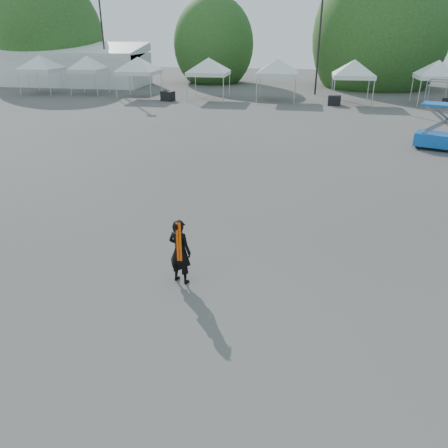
# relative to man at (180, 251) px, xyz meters

# --- Properties ---
(ground) EXTENTS (120.00, 120.00, 0.00)m
(ground) POSITION_rel_man_xyz_m (0.60, 1.58, -0.79)
(ground) COLOR #474442
(ground) RESTS_ON ground
(marquee) EXTENTS (15.00, 6.25, 4.23)m
(marquee) POSITION_rel_man_xyz_m (-21.40, 36.58, 1.17)
(marquee) COLOR silver
(marquee) RESTS_ON ground
(light_pole_west) EXTENTS (0.60, 0.25, 10.30)m
(light_pole_west) POSITION_rel_man_xyz_m (-17.40, 35.58, 4.98)
(light_pole_west) COLOR black
(light_pole_west) RESTS_ON ground
(light_pole_east) EXTENTS (0.60, 0.25, 9.80)m
(light_pole_east) POSITION_rel_man_xyz_m (3.60, 33.58, 4.72)
(light_pole_east) COLOR black
(light_pole_east) RESTS_ON ground
(tree_far_w) EXTENTS (4.80, 4.80, 7.30)m
(tree_far_w) POSITION_rel_man_xyz_m (-25.40, 39.58, 3.74)
(tree_far_w) COLOR #382314
(tree_far_w) RESTS_ON ground
(tree_mid_w) EXTENTS (4.16, 4.16, 6.33)m
(tree_mid_w) POSITION_rel_man_xyz_m (-7.40, 41.58, 3.13)
(tree_mid_w) COLOR #382314
(tree_mid_w) RESTS_ON ground
(tree_mid_e) EXTENTS (5.12, 5.12, 7.79)m
(tree_mid_e) POSITION_rel_man_xyz_m (9.60, 40.58, 4.05)
(tree_mid_e) COLOR #382314
(tree_mid_e) RESTS_ON ground
(tent_a) EXTENTS (4.44, 4.44, 3.88)m
(tent_a) POSITION_rel_man_xyz_m (-21.07, 29.76, 2.26)
(tent_a) COLOR silver
(tent_a) RESTS_ON ground
(tent_b) EXTENTS (3.86, 3.86, 3.88)m
(tent_b) POSITION_rel_man_xyz_m (-16.72, 30.22, 2.26)
(tent_b) COLOR silver
(tent_b) RESTS_ON ground
(tent_c) EXTENTS (4.58, 4.58, 3.88)m
(tent_c) POSITION_rel_man_xyz_m (-11.52, 29.02, 2.26)
(tent_c) COLOR silver
(tent_c) RESTS_ON ground
(tent_d) EXTENTS (4.60, 4.60, 3.88)m
(tent_d) POSITION_rel_man_xyz_m (-5.38, 29.07, 2.26)
(tent_d) COLOR silver
(tent_d) RESTS_ON ground
(tent_e) EXTENTS (4.57, 4.57, 3.88)m
(tent_e) POSITION_rel_man_xyz_m (0.33, 29.26, 2.26)
(tent_e) COLOR silver
(tent_e) RESTS_ON ground
(tent_f) EXTENTS (4.41, 4.41, 3.88)m
(tent_f) POSITION_rel_man_xyz_m (6.32, 28.66, 2.26)
(tent_f) COLOR silver
(tent_f) RESTS_ON ground
(tent_g) EXTENTS (4.08, 4.08, 3.88)m
(tent_g) POSITION_rel_man_xyz_m (12.60, 29.21, 2.26)
(tent_g) COLOR silver
(tent_g) RESTS_ON ground
(man) EXTENTS (0.67, 0.55, 1.59)m
(man) POSITION_rel_man_xyz_m (0.00, 0.00, 0.00)
(man) COLOR black
(man) RESTS_ON ground
(scissor_lift) EXTENTS (2.81, 2.10, 3.26)m
(scissor_lift) POSITION_rel_man_xyz_m (9.48, 14.24, 0.85)
(scissor_lift) COLOR #0E4EB6
(scissor_lift) RESTS_ON ground
(crate_west) EXTENTS (1.18, 1.04, 0.77)m
(crate_west) POSITION_rel_man_xyz_m (-8.54, 27.44, -0.41)
(crate_west) COLOR black
(crate_west) RESTS_ON ground
(crate_mid) EXTENTS (0.99, 0.78, 0.75)m
(crate_mid) POSITION_rel_man_xyz_m (4.97, 27.44, -0.42)
(crate_mid) COLOR black
(crate_mid) RESTS_ON ground
(crate_east) EXTENTS (0.93, 0.81, 0.61)m
(crate_east) POSITION_rel_man_xyz_m (13.53, 28.32, -0.49)
(crate_east) COLOR black
(crate_east) RESTS_ON ground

